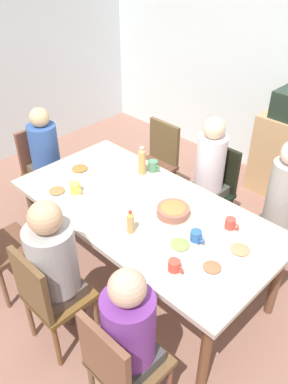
{
  "coord_description": "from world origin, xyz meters",
  "views": [
    {
      "loc": [
        1.71,
        -1.72,
        2.6
      ],
      "look_at": [
        0.0,
        0.0,
        0.9
      ],
      "focal_mm": 36.94,
      "sensor_mm": 36.0,
      "label": 1
    }
  ],
  "objects_px": {
    "person_6": "(130,333)",
    "bowl_0": "(173,210)",
    "plate_2": "(180,246)",
    "side_cabinet": "(288,157)",
    "person_2": "(281,202)",
    "person_5": "(209,171)",
    "dining_table": "(144,215)",
    "chair_5": "(212,187)",
    "chair_3": "(43,166)",
    "chair_4": "(157,160)",
    "cup_0": "(75,188)",
    "plate_0": "(57,192)",
    "bottle_0": "(130,222)",
    "cup_1": "(231,224)",
    "bottle_1": "(142,161)",
    "plate_3": "(212,269)",
    "plate_1": "(240,251)",
    "cup_2": "(175,266)",
    "plate_4": "(80,170)",
    "chair_6": "(119,365)",
    "chair_2": "(281,220)",
    "cup_3": "(153,166)",
    "person_3": "(46,154)",
    "person_0": "(55,263)",
    "cup_4": "(196,237)",
    "chair_0": "(48,295)"
  },
  "relations": [
    {
      "from": "person_2",
      "to": "cup_0",
      "type": "bearing_deg",
      "value": -139.66
    },
    {
      "from": "person_5",
      "to": "cup_1",
      "type": "relative_size",
      "value": 11.14
    },
    {
      "from": "person_2",
      "to": "plate_4",
      "type": "bearing_deg",
      "value": -150.67
    },
    {
      "from": "chair_6",
      "to": "person_6",
      "type": "bearing_deg",
      "value": 90.0
    },
    {
      "from": "chair_3",
      "to": "side_cabinet",
      "type": "height_order",
      "value": "same"
    },
    {
      "from": "chair_4",
      "to": "person_6",
      "type": "bearing_deg",
      "value": -50.66
    },
    {
      "from": "plate_2",
      "to": "side_cabinet",
      "type": "height_order",
      "value": "side_cabinet"
    },
    {
      "from": "person_0",
      "to": "chair_3",
      "type": "relative_size",
      "value": 1.38
    },
    {
      "from": "plate_0",
      "to": "person_6",
      "type": "bearing_deg",
      "value": -19.01
    },
    {
      "from": "plate_1",
      "to": "bottle_0",
      "type": "xyz_separation_m",
      "value": [
        -0.67,
        -0.37,
        0.07
      ]
    },
    {
      "from": "plate_2",
      "to": "bottle_1",
      "type": "xyz_separation_m",
      "value": [
        -0.85,
        0.49,
        0.11
      ]
    },
    {
      "from": "person_3",
      "to": "bottle_0",
      "type": "height_order",
      "value": "person_3"
    },
    {
      "from": "person_3",
      "to": "cup_0",
      "type": "xyz_separation_m",
      "value": [
        0.81,
        -0.24,
        0.11
      ]
    },
    {
      "from": "chair_6",
      "to": "plate_1",
      "type": "distance_m",
      "value": 1.05
    },
    {
      "from": "chair_4",
      "to": "cup_4",
      "type": "height_order",
      "value": "chair_4"
    },
    {
      "from": "person_0",
      "to": "cup_2",
      "type": "height_order",
      "value": "person_0"
    },
    {
      "from": "plate_0",
      "to": "plate_4",
      "type": "relative_size",
      "value": 0.92
    },
    {
      "from": "person_6",
      "to": "cup_0",
      "type": "bearing_deg",
      "value": 155.19
    },
    {
      "from": "person_0",
      "to": "side_cabinet",
      "type": "bearing_deg",
      "value": 86.17
    },
    {
      "from": "person_0",
      "to": "cup_3",
      "type": "xyz_separation_m",
      "value": [
        -0.33,
        1.27,
        0.05
      ]
    },
    {
      "from": "bowl_0",
      "to": "cup_0",
      "type": "relative_size",
      "value": 1.98
    },
    {
      "from": "plate_1",
      "to": "bowl_0",
      "type": "distance_m",
      "value": 0.59
    },
    {
      "from": "person_6",
      "to": "bowl_0",
      "type": "height_order",
      "value": "person_6"
    },
    {
      "from": "dining_table",
      "to": "person_5",
      "type": "distance_m",
      "value": 0.83
    },
    {
      "from": "person_2",
      "to": "plate_4",
      "type": "xyz_separation_m",
      "value": [
        -1.5,
        -0.84,
        0.02
      ]
    },
    {
      "from": "person_6",
      "to": "chair_3",
      "type": "bearing_deg",
      "value": 159.12
    },
    {
      "from": "plate_2",
      "to": "chair_2",
      "type": "bearing_deg",
      "value": 77.75
    },
    {
      "from": "plate_1",
      "to": "plate_2",
      "type": "xyz_separation_m",
      "value": [
        -0.32,
        -0.25,
        0.0
      ]
    },
    {
      "from": "chair_3",
      "to": "chair_4",
      "type": "bearing_deg",
      "value": 51.21
    },
    {
      "from": "chair_6",
      "to": "cup_3",
      "type": "bearing_deg",
      "value": 127.46
    },
    {
      "from": "chair_0",
      "to": "bowl_0",
      "type": "bearing_deg",
      "value": 78.12
    },
    {
      "from": "person_0",
      "to": "chair_5",
      "type": "xyz_separation_m",
      "value": [
        0.0,
        1.74,
        -0.24
      ]
    },
    {
      "from": "chair_5",
      "to": "cup_1",
      "type": "height_order",
      "value": "chair_5"
    },
    {
      "from": "person_0",
      "to": "plate_2",
      "type": "bearing_deg",
      "value": 54.75
    },
    {
      "from": "chair_5",
      "to": "bowl_0",
      "type": "height_order",
      "value": "chair_5"
    },
    {
      "from": "plate_1",
      "to": "bottle_0",
      "type": "height_order",
      "value": "bottle_0"
    },
    {
      "from": "plate_3",
      "to": "plate_4",
      "type": "height_order",
      "value": "same"
    },
    {
      "from": "chair_4",
      "to": "bottle_0",
      "type": "bearing_deg",
      "value": -54.47
    },
    {
      "from": "cup_3",
      "to": "cup_1",
      "type": "bearing_deg",
      "value": -10.58
    },
    {
      "from": "plate_3",
      "to": "plate_1",
      "type": "bearing_deg",
      "value": 82.37
    },
    {
      "from": "person_2",
      "to": "person_5",
      "type": "distance_m",
      "value": 0.71
    },
    {
      "from": "person_2",
      "to": "cup_1",
      "type": "bearing_deg",
      "value": -100.76
    },
    {
      "from": "chair_4",
      "to": "cup_3",
      "type": "relative_size",
      "value": 7.33
    },
    {
      "from": "plate_2",
      "to": "cup_2",
      "type": "distance_m",
      "value": 0.22
    },
    {
      "from": "dining_table",
      "to": "plate_4",
      "type": "xyz_separation_m",
      "value": [
        -0.78,
        -0.02,
        0.08
      ]
    },
    {
      "from": "person_6",
      "to": "side_cabinet",
      "type": "bearing_deg",
      "value": 100.39
    },
    {
      "from": "person_6",
      "to": "cup_1",
      "type": "relative_size",
      "value": 10.71
    },
    {
      "from": "person_3",
      "to": "bowl_0",
      "type": "distance_m",
      "value": 1.58
    },
    {
      "from": "side_cabinet",
      "to": "chair_2",
      "type": "bearing_deg",
      "value": -64.77
    },
    {
      "from": "dining_table",
      "to": "chair_5",
      "type": "bearing_deg",
      "value": 90.0
    }
  ]
}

